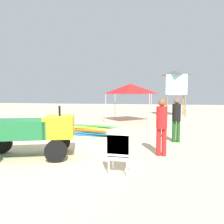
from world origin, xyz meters
name	(u,v)px	position (x,y,z in m)	size (l,w,h in m)	color
ground	(51,155)	(0.00, 0.00, 0.00)	(80.00, 80.00, 0.00)	beige
utility_cart	(31,131)	(-0.46, -0.27, 0.78)	(2.81, 2.06, 1.50)	#1E6B38
stacked_plastic_chairs	(119,148)	(2.28, -0.98, 0.60)	(0.48, 0.48, 1.02)	white
surfboard_pile	(90,130)	(0.11, 3.16, 0.25)	(2.69, 0.80, 0.48)	#268CCC
lifeguard_near_left	(176,117)	(3.78, 2.74, 0.98)	(0.32, 0.32, 1.71)	#194C19
lifeguard_near_center	(162,123)	(3.22, 0.75, 0.98)	(0.32, 0.32, 1.70)	red
popup_canopy	(130,89)	(1.08, 8.92, 2.31)	(2.89, 2.89, 2.67)	#B2B2B7
lifeguard_tower	(176,83)	(4.52, 14.06, 3.03)	(1.98, 1.98, 4.15)	olive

